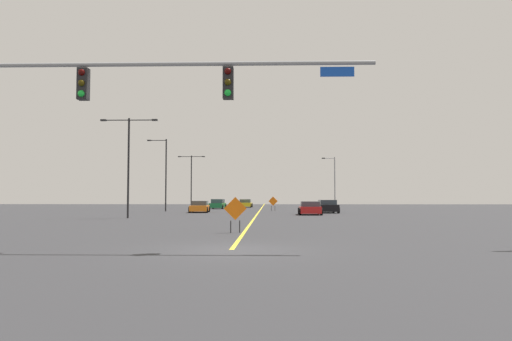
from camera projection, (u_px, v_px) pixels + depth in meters
ground at (232, 250)px, 15.85m from camera, size 192.07×192.07×0.00m
road_centre_stripe at (261, 209)px, 69.11m from camera, size 0.16×106.70×0.01m
traffic_signal_assembly at (90, 97)px, 16.23m from camera, size 14.43×0.44×6.55m
street_lamp_far_right at (129, 158)px, 39.45m from camera, size 4.59×0.24×7.98m
street_lamp_far_left at (164, 171)px, 57.66m from camera, size 2.31×0.24×8.43m
street_lamp_mid_right at (334, 180)px, 69.25m from camera, size 1.87×0.24×7.24m
street_lamp_near_right at (191, 177)px, 72.98m from camera, size 3.97×0.24×7.77m
construction_sign_right_shoulder at (273, 202)px, 59.08m from camera, size 1.10×0.29×1.73m
construction_sign_left_lane at (235, 210)px, 23.38m from camera, size 1.08×0.25×1.69m
car_red_mid at (310, 208)px, 46.55m from camera, size 2.19×4.02×1.26m
car_orange_approaching at (200, 207)px, 53.69m from camera, size 2.23×4.56×1.25m
car_green_distant at (218, 204)px, 69.45m from camera, size 2.20×4.30×1.35m
car_black_far at (327, 207)px, 52.16m from camera, size 2.23×4.32×1.36m
car_yellow_passing at (245, 204)px, 78.96m from camera, size 2.21×4.29×1.29m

